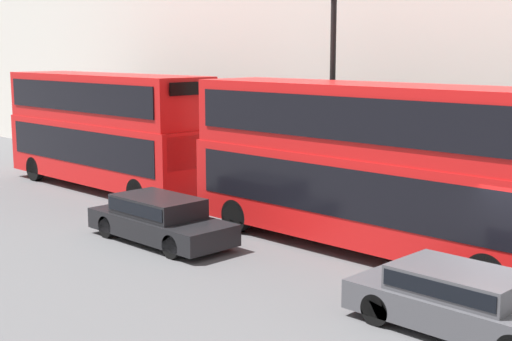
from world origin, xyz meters
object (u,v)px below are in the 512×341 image
bus_second_in_queue (105,126)px  car_dark_sedan (461,299)px  bus_leading (371,160)px  pedestrian (271,177)px  car_hatchback (160,218)px

bus_second_in_queue → car_dark_sedan: 17.51m
bus_leading → car_dark_sedan: size_ratio=2.53×
bus_leading → car_dark_sedan: bus_leading is taller
bus_second_in_queue → car_dark_sedan: (-3.40, -17.08, -1.78)m
bus_leading → car_dark_sedan: bearing=-126.5°
bus_leading → pedestrian: size_ratio=6.05×
car_dark_sedan → car_hatchback: car_hatchback is taller
car_dark_sedan → bus_leading: bearing=53.5°
bus_leading → car_hatchback: 6.08m
car_hatchback → bus_second_in_queue: bearing=66.4°
bus_leading → bus_second_in_queue: size_ratio=1.07×
car_dark_sedan → car_hatchback: bearing=90.0°
car_dark_sedan → bus_second_in_queue: bearing=78.7°
bus_leading → car_hatchback: size_ratio=2.38×
bus_leading → car_dark_sedan: (-3.40, -4.60, -1.80)m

